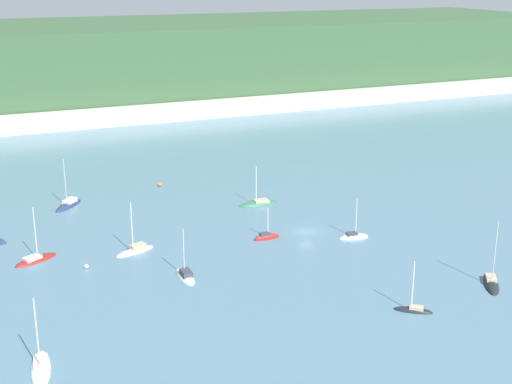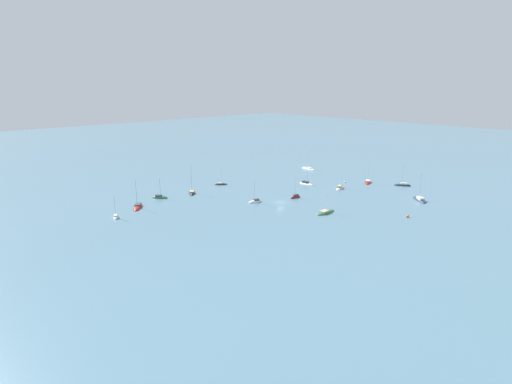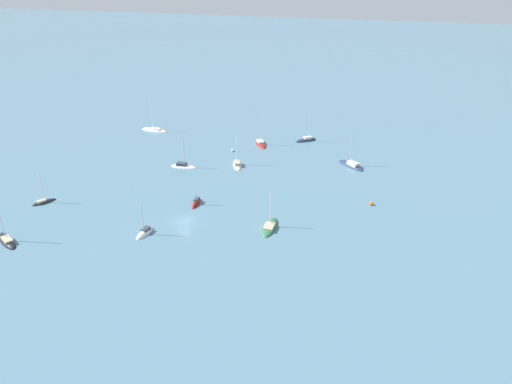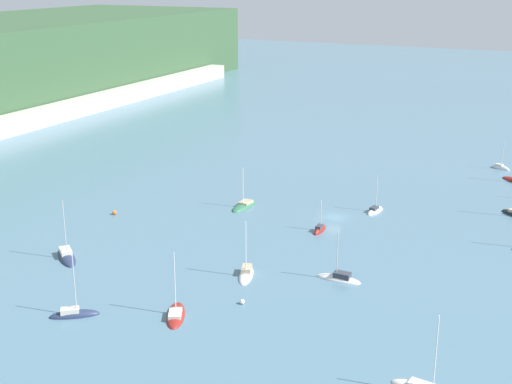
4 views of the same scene
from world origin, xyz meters
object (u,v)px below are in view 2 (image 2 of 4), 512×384
Objects in this scene: sailboat_7 at (340,188)px; sailboat_12 at (295,197)px; sailboat_1 at (138,207)px; sailboat_8 at (419,200)px; sailboat_5 at (306,184)px; sailboat_9 at (255,202)px; sailboat_3 at (325,213)px; sailboat_11 at (308,169)px; sailboat_10 at (403,185)px; sailboat_6 at (368,183)px; sailboat_4 at (192,193)px; sailboat_2 at (160,198)px; mooring_buoy_0 at (408,216)px; sailboat_0 at (221,184)px; mooring_buoy_1 at (345,182)px; sailboat_13 at (116,217)px.

sailboat_12 is (22.17, -3.30, -0.07)m from sailboat_7.
sailboat_8 reaches higher than sailboat_1.
sailboat_9 is (31.81, 3.91, -0.04)m from sailboat_5.
sailboat_11 reaches higher than sailboat_3.
sailboat_5 is 37.60m from sailboat_10.
sailboat_6 is 0.94× the size of sailboat_11.
sailboat_4 is 80.18m from sailboat_8.
sailboat_11 is at bearing -57.37° from sailboat_4.
sailboat_2 reaches higher than mooring_buoy_0.
sailboat_5 is (-63.29, 18.26, 0.06)m from sailboat_1.
sailboat_9 is (36.16, -9.01, -0.06)m from sailboat_7.
sailboat_6 is (-44.84, 38.66, -0.01)m from sailboat_0.
sailboat_2 is at bearing 113.88° from sailboat_4.
mooring_buoy_0 is at bearing -131.22° from sailboat_7.
sailboat_0 is 1.20× the size of sailboat_12.
sailboat_1 reaches higher than sailboat_2.
sailboat_8 is 15.24× the size of mooring_buoy_1.
sailboat_10 is (-25.58, 27.56, -0.03)m from sailboat_5.
sailboat_12 is (-45.48, 27.88, 0.01)m from sailboat_1.
sailboat_11 is at bearing 126.33° from sailboat_1.
sailboat_2 is at bearing -141.35° from sailboat_0.
sailboat_10 is at bearing 168.26° from sailboat_9.
sailboat_0 is 46.43m from sailboat_7.
sailboat_13 is at bearing -99.78° from sailboat_5.
sailboat_11 is 14.93× the size of mooring_buoy_1.
sailboat_8 is 20.43m from sailboat_10.
sailboat_7 reaches higher than mooring_buoy_1.
sailboat_1 reaches higher than sailboat_10.
sailboat_2 is at bearing 149.55° from sailboat_1.
sailboat_4 is 37.79m from sailboat_12.
sailboat_13 is (83.51, -54.54, -0.04)m from sailboat_8.
sailboat_4 reaches higher than mooring_buoy_0.
sailboat_4 is at bearing -29.12° from mooring_buoy_1.
sailboat_8 reaches higher than sailboat_9.
sailboat_3 is at bearing 53.14° from sailboat_10.
sailboat_6 is 43.12m from mooring_buoy_0.
sailboat_0 is 49.90m from mooring_buoy_1.
sailboat_13 is 9.58× the size of mooring_buoy_0.
sailboat_7 is (15.57, -2.62, 0.07)m from sailboat_6.
sailboat_3 is 37.25m from sailboat_8.
sailboat_1 is 74.49m from sailboat_7.
mooring_buoy_0 is at bearing 146.24° from sailboat_8.
sailboat_2 is 33.83m from sailboat_9.
sailboat_1 is at bearing 26.17° from sailboat_10.
sailboat_4 is (-11.93, 2.31, 0.00)m from sailboat_2.
sailboat_1 is 1.08× the size of sailboat_7.
sailboat_8 reaches higher than sailboat_3.
sailboat_12 is (28.27, -31.68, -0.04)m from sailboat_8.
sailboat_8 is at bearing 149.16° from sailboat_9.
sailboat_0 is 71.65m from mooring_buoy_0.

